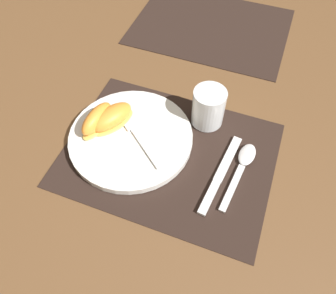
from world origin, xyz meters
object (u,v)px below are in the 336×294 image
at_px(fork, 135,131).
at_px(juice_glass, 208,109).
at_px(citrus_wedge_0, 112,118).
at_px(citrus_wedge_1, 97,120).
at_px(spoon, 243,163).
at_px(knife, 220,175).
at_px(plate, 131,138).

bearing_deg(fork, juice_glass, 36.77).
bearing_deg(citrus_wedge_0, citrus_wedge_1, -146.58).
xyz_separation_m(juice_glass, fork, (-0.14, -0.10, -0.02)).
bearing_deg(spoon, knife, -130.28).
distance_m(spoon, citrus_wedge_0, 0.30).
distance_m(spoon, citrus_wedge_1, 0.33).
height_order(plate, juice_glass, juice_glass).
bearing_deg(citrus_wedge_0, knife, -8.56).
bearing_deg(fork, spoon, 2.89).
relative_size(citrus_wedge_0, citrus_wedge_1, 1.13).
relative_size(juice_glass, citrus_wedge_1, 0.85).
height_order(juice_glass, citrus_wedge_0, juice_glass).
relative_size(spoon, fork, 1.10).
bearing_deg(citrus_wedge_0, spoon, 1.10).
relative_size(plate, knife, 1.33).
xyz_separation_m(plate, juice_glass, (0.14, 0.11, 0.03)).
height_order(knife, citrus_wedge_1, citrus_wedge_1).
bearing_deg(knife, fork, 170.86).
distance_m(juice_glass, spoon, 0.14).
height_order(juice_glass, citrus_wedge_1, juice_glass).
bearing_deg(juice_glass, citrus_wedge_1, -152.85).
height_order(spoon, fork, fork).
bearing_deg(citrus_wedge_1, spoon, 4.11).
distance_m(spoon, fork, 0.24).
height_order(juice_glass, knife, juice_glass).
height_order(knife, fork, fork).
bearing_deg(fork, plate, -111.92).
relative_size(fork, citrus_wedge_1, 1.53).
relative_size(juice_glass, citrus_wedge_0, 0.75).
height_order(spoon, citrus_wedge_0, citrus_wedge_0).
bearing_deg(knife, juice_glass, 117.10).
relative_size(plate, juice_glass, 3.05).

